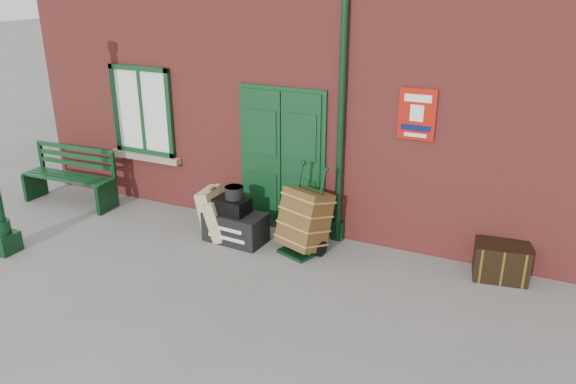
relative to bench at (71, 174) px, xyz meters
The scene contains 10 objects.
ground 4.24m from the bench, 12.01° to the right, with size 80.00×80.00×0.00m, color gray.
station_building 5.14m from the bench, 32.45° to the left, with size 10.30×4.30×4.36m.
bench is the anchor object (origin of this frame).
houdini_trunk 3.40m from the bench, ahead, with size 0.91×0.50×0.46m, color black.
strongbox 3.34m from the bench, ahead, with size 0.50×0.36×0.23m, color black.
hatbox 3.37m from the bench, ahead, with size 0.27×0.27×0.18m, color black.
suitcase_back 2.94m from the bench, ahead, with size 0.21×0.52×0.72m, color tan.
suitcase_front 3.13m from the bench, ahead, with size 0.19×0.46×0.62m, color tan.
porter_trolley 4.46m from the bench, ahead, with size 0.79×0.83×1.26m.
dark_trunk 7.15m from the bench, ahead, with size 0.68×0.45×0.49m, color black.
Camera 1 is at (3.25, -5.90, 3.80)m, focal length 35.00 mm.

